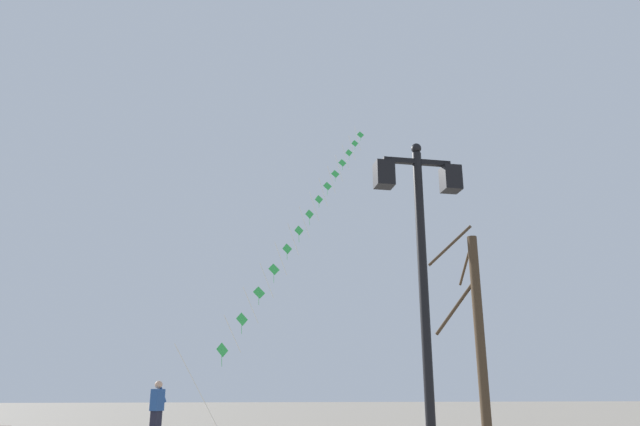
{
  "coord_description": "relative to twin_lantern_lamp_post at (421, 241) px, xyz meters",
  "views": [
    {
      "loc": [
        -0.65,
        -0.97,
        1.35
      ],
      "look_at": [
        3.36,
        20.86,
        8.23
      ],
      "focal_mm": 32.76,
      "sensor_mm": 36.0,
      "label": 1
    }
  ],
  "objects": [
    {
      "name": "kite_train",
      "position": [
        1.7,
        20.76,
        6.79
      ],
      "size": [
        11.16,
        18.03,
        19.36
      ],
      "color": "brown",
      "rests_on": "ground_plane"
    },
    {
      "name": "twin_lantern_lamp_post",
      "position": [
        0.0,
        0.0,
        0.0
      ],
      "size": [
        1.37,
        0.28,
        5.13
      ],
      "color": "black",
      "rests_on": "ground_plane"
    },
    {
      "name": "kite_flyer",
      "position": [
        -4.45,
        10.09,
        -2.64
      ],
      "size": [
        0.45,
        0.61,
        1.71
      ],
      "rotation": [
        0.0,
        0.0,
        1.05
      ],
      "color": "#1E1E2D",
      "rests_on": "ground_plane"
    },
    {
      "name": "bare_tree",
      "position": [
        2.7,
        4.02,
        -1.03
      ],
      "size": [
        0.97,
        0.99,
        5.07
      ],
      "color": "#423323",
      "rests_on": "ground_plane"
    }
  ]
}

